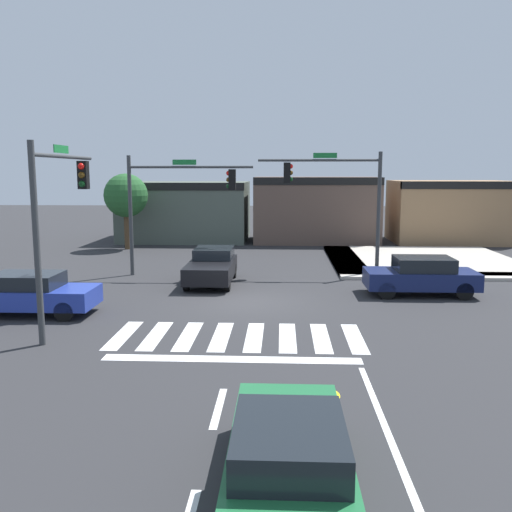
{
  "coord_description": "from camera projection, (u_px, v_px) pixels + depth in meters",
  "views": [
    {
      "loc": [
        1.28,
        -20.28,
        4.85
      ],
      "look_at": [
        0.32,
        0.42,
        1.68
      ],
      "focal_mm": 38.65,
      "sensor_mm": 36.0,
      "label": 1
    }
  ],
  "objects": [
    {
      "name": "car_blue",
      "position": [
        28.0,
        293.0,
        18.84
      ],
      "size": [
        4.57,
        1.84,
        1.43
      ],
      "rotation": [
        0.0,
        0.0,
        3.14
      ],
      "color": "#23389E",
      "rests_on": "ground_plane"
    },
    {
      "name": "car_black",
      "position": [
        212.0,
        266.0,
        24.24
      ],
      "size": [
        1.92,
        4.35,
        1.45
      ],
      "rotation": [
        0.0,
        0.0,
        -1.57
      ],
      "color": "black",
      "rests_on": "ground_plane"
    },
    {
      "name": "lane_markings",
      "position": [
        273.0,
        456.0,
        9.48
      ],
      "size": [
        6.8,
        18.75,
        0.01
      ],
      "color": "white",
      "rests_on": "ground_plane"
    },
    {
      "name": "curb_corner_northeast",
      "position": [
        415.0,
        261.0,
        29.71
      ],
      "size": [
        10.0,
        10.6,
        0.15
      ],
      "color": "#B2AA9E",
      "rests_on": "ground_plane"
    },
    {
      "name": "traffic_signal_northwest",
      "position": [
        176.0,
        193.0,
        25.54
      ],
      "size": [
        5.85,
        0.32,
        5.61
      ],
      "color": "#383A3D",
      "rests_on": "ground_plane"
    },
    {
      "name": "crosswalk_near",
      "position": [
        238.0,
        337.0,
        16.37
      ],
      "size": [
        7.41,
        2.96,
        0.01
      ],
      "color": "silver",
      "rests_on": "ground_plane"
    },
    {
      "name": "ground_plane",
      "position": [
        247.0,
        302.0,
        20.82
      ],
      "size": [
        120.0,
        120.0,
        0.0
      ],
      "primitive_type": "plane",
      "color": "#2B2B2D"
    },
    {
      "name": "car_navy",
      "position": [
        421.0,
        276.0,
        21.87
      ],
      "size": [
        4.32,
        1.91,
        1.51
      ],
      "color": "#141E4C",
      "rests_on": "ground_plane"
    },
    {
      "name": "traffic_signal_southwest",
      "position": [
        59.0,
        202.0,
        16.71
      ],
      "size": [
        0.32,
        4.69,
        5.7
      ],
      "rotation": [
        0.0,
        0.0,
        1.57
      ],
      "color": "#383A3D",
      "rests_on": "ground_plane"
    },
    {
      "name": "bike_detector_marking",
      "position": [
        316.0,
        395.0,
        12.09
      ],
      "size": [
        1.07,
        1.07,
        0.01
      ],
      "color": "yellow",
      "rests_on": "ground_plane"
    },
    {
      "name": "roadside_tree",
      "position": [
        126.0,
        196.0,
        34.53
      ],
      "size": [
        2.74,
        2.74,
        4.77
      ],
      "color": "#4C3823",
      "rests_on": "ground_plane"
    },
    {
      "name": "car_green",
      "position": [
        289.0,
        454.0,
        8.18
      ],
      "size": [
        1.78,
        4.28,
        1.39
      ],
      "rotation": [
        0.0,
        0.0,
        1.57
      ],
      "color": "#1E6638",
      "rests_on": "ground_plane"
    },
    {
      "name": "storefront_row",
      "position": [
        301.0,
        210.0,
        39.07
      ],
      "size": [
        26.94,
        6.94,
        4.51
      ],
      "color": "#4C564C",
      "rests_on": "ground_plane"
    },
    {
      "name": "traffic_signal_northeast",
      "position": [
        337.0,
        189.0,
        25.75
      ],
      "size": [
        5.76,
        0.32,
        5.79
      ],
      "rotation": [
        0.0,
        0.0,
        3.14
      ],
      "color": "#383A3D",
      "rests_on": "ground_plane"
    }
  ]
}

